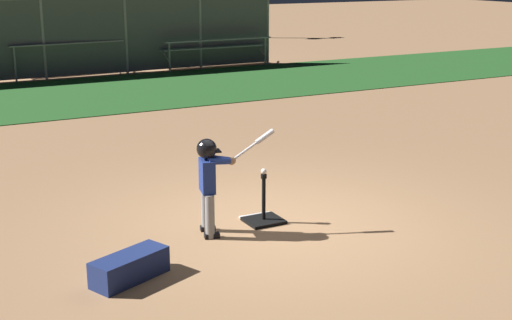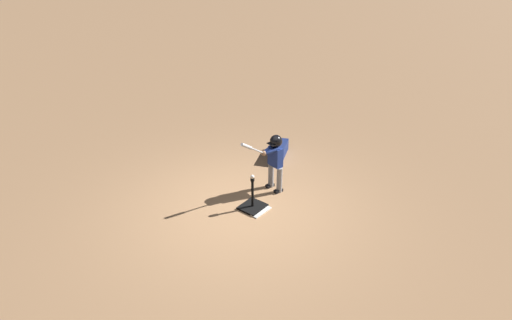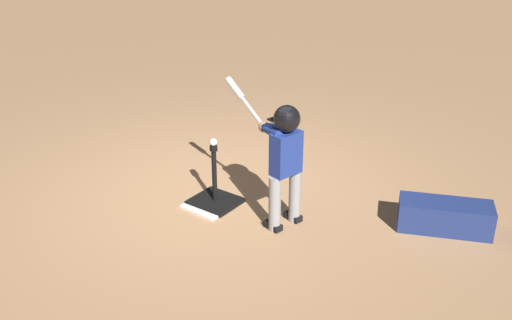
% 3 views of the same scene
% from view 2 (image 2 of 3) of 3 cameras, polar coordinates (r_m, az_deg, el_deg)
% --- Properties ---
extents(ground_plane, '(90.00, 90.00, 0.00)m').
position_cam_2_polar(ground_plane, '(7.54, -2.18, -6.76)').
color(ground_plane, '#AD7F56').
extents(home_plate, '(0.46, 0.46, 0.02)m').
position_cam_2_polar(home_plate, '(7.48, -0.11, -6.95)').
color(home_plate, white).
rests_on(home_plate, ground_plane).
extents(batting_tee, '(0.46, 0.41, 0.63)m').
position_cam_2_polar(batting_tee, '(7.48, -0.49, -6.32)').
color(batting_tee, black).
rests_on(batting_tee, ground_plane).
extents(batter_child, '(0.93, 0.41, 1.27)m').
position_cam_2_polar(batter_child, '(7.70, 2.64, 0.56)').
color(batter_child, gray).
rests_on(batter_child, ground_plane).
extents(baseball, '(0.07, 0.07, 0.07)m').
position_cam_2_polar(baseball, '(7.17, -0.51, -2.41)').
color(baseball, white).
rests_on(baseball, batting_tee).
extents(equipment_bag, '(0.90, 0.62, 0.28)m').
position_cam_2_polar(equipment_bag, '(9.31, 3.21, 1.36)').
color(equipment_bag, navy).
rests_on(equipment_bag, ground_plane).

